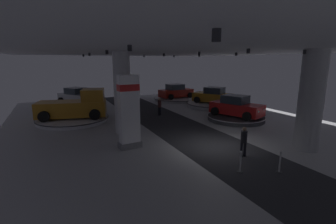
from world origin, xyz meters
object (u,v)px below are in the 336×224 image
Objects in this scene: display_car_mid_right at (236,107)px; display_platform_deep_left at (78,105)px; visitor_walking_near at (244,140)px; brand_sign_pylon at (129,111)px; pickup_truck_far_left at (76,106)px; display_platform_deep_right at (176,99)px; display_car_deep_right at (176,92)px; column_right at (311,101)px; display_platform_far_right at (213,104)px; display_platform_mid_right at (236,118)px; display_car_far_right at (213,96)px; visitor_walking_far at (160,106)px; display_car_deep_left at (77,96)px; column_left at (122,93)px; display_platform_far_left at (73,119)px.

display_platform_deep_left is at bearing 132.96° from display_car_mid_right.
visitor_walking_near is (6.33, -18.50, 0.72)m from display_platform_deep_left.
brand_sign_pylon is 0.73× the size of pickup_truck_far_left.
display_car_deep_right is at bearing -172.47° from display_platform_deep_right.
column_right is at bearing -94.11° from display_car_deep_right.
display_platform_far_right is at bearing -71.90° from display_platform_deep_right.
column_right is 7.55m from display_platform_mid_right.
display_car_mid_right reaches higher than display_platform_far_right.
display_car_mid_right is at bearing 14.51° from brand_sign_pylon.
display_car_far_right is at bearing 60.43° from visitor_walking_near.
display_platform_deep_right is 3.47× the size of visitor_walking_far.
column_right is at bearing -61.93° from display_platform_deep_left.
display_platform_far_right is 7.25m from visitor_walking_far.
display_car_deep_left is at bearing 122.38° from display_platform_deep_left.
column_right is at bearing -94.21° from display_platform_deep_right.
column_left reaches higher than display_platform_mid_right.
display_car_deep_left is at bearing 175.94° from display_car_deep_right.
pickup_truck_far_left is at bearing 155.81° from display_platform_mid_right.
display_car_deep_right is (10.15, 13.91, -1.06)m from brand_sign_pylon.
display_platform_deep_right is 3.47× the size of visitor_walking_near.
display_car_mid_right is 6.67m from visitor_walking_far.
display_car_deep_left is 14.72m from display_platform_far_right.
brand_sign_pylon is at bearing -73.25° from display_platform_far_left.
brand_sign_pylon is 0.75× the size of display_platform_deep_right.
column_left is 12.74m from display_car_far_right.
display_platform_deep_left is 2.92× the size of visitor_walking_far.
brand_sign_pylon is (-8.83, 4.49, -0.61)m from column_right.
visitor_walking_near is (-7.00, -12.38, 0.70)m from display_platform_far_right.
column_left is 1.33× the size of brand_sign_pylon.
pickup_truck_far_left is 13.71m from display_platform_deep_right.
display_car_mid_right is (11.31, -12.14, 0.95)m from display_platform_deep_left.
display_car_mid_right is at bearing -108.76° from display_car_far_right.
visitor_walking_near is at bearing -37.57° from brand_sign_pylon.
display_car_deep_right is 2.77× the size of visitor_walking_far.
brand_sign_pylon is at bearing -165.66° from display_platform_mid_right.
column_left is at bearing -139.12° from visitor_walking_far.
display_platform_mid_right and display_platform_far_right have the same top height.
brand_sign_pylon is 2.60× the size of visitor_walking_far.
display_platform_far_right is at bearing 35.78° from brand_sign_pylon.
pickup_truck_far_left is (-0.67, -6.81, 0.15)m from display_car_deep_left.
display_platform_far_right is 1.27× the size of display_car_deep_right.
display_car_deep_right is at bearing 53.87° from brand_sign_pylon.
display_platform_far_left is at bearing -98.33° from display_car_deep_left.
display_car_deep_right is at bearing 88.77° from display_platform_mid_right.
display_car_deep_left reaches higher than display_platform_deep_left.
display_platform_far_right is at bearing -24.63° from display_platform_deep_left.
display_platform_mid_right is at bearing -108.37° from display_platform_far_right.
display_platform_mid_right is at bearing 14.34° from brand_sign_pylon.
display_car_mid_right reaches higher than visitor_walking_far.
display_platform_deep_left is at bearing 84.19° from pickup_truck_far_left.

